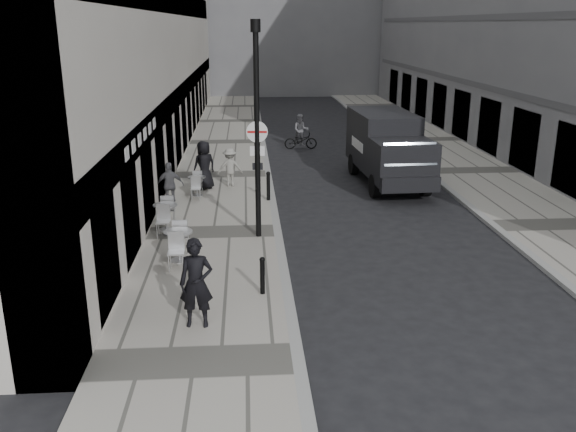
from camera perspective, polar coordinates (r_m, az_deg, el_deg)
name	(u,v)px	position (r m, az deg, el deg)	size (l,w,h in m)	color
sidewalk	(222,175)	(26.44, -6.20, 3.79)	(4.00, 60.00, 0.12)	#99968A
far_sidewalk	(471,171)	(28.21, 16.78, 4.02)	(4.00, 60.00, 0.12)	#99968A
walking_man	(196,283)	(12.98, -8.58, -6.24)	(0.71, 0.47, 1.95)	black
sign_post	(258,162)	(17.94, -2.87, 5.09)	(0.62, 0.11, 3.60)	black
lamppost	(257,121)	(17.75, -2.93, 8.88)	(0.28, 0.28, 6.30)	black
bollard_near	(262,277)	(14.54, -2.41, -5.69)	(0.12, 0.12, 0.87)	black
bollard_far	(268,187)	(22.24, -1.85, 2.75)	(0.13, 0.13, 1.00)	black
panel_van	(387,145)	(25.22, 9.26, 6.57)	(2.48, 6.11, 2.83)	black
cyclist	(301,135)	(32.19, 1.20, 7.55)	(1.71, 0.65, 1.83)	black
pedestrian_a	(170,185)	(21.62, -10.97, 2.85)	(0.95, 0.39, 1.62)	#525257
pedestrian_b	(230,167)	(24.28, -5.45, 4.58)	(0.98, 0.56, 1.52)	gray
pedestrian_c	(204,165)	(23.89, -7.84, 4.73)	(0.92, 0.60, 1.89)	black
cafe_table_near	(166,215)	(19.30, -11.37, 0.09)	(0.76, 1.72, 0.98)	#BABBBD
cafe_table_mid	(179,243)	(16.72, -10.20, -2.53)	(0.78, 1.76, 1.00)	silver
cafe_table_far	(197,184)	(23.07, -8.52, 2.94)	(0.66, 1.50, 0.85)	silver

